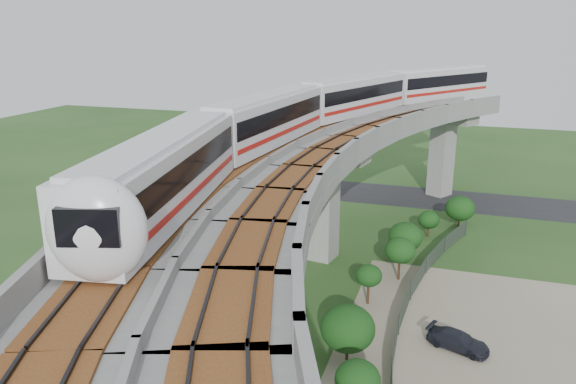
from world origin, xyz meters
name	(u,v)px	position (x,y,z in m)	size (l,w,h in m)	color
ground	(271,315)	(0.00, 0.00, 0.00)	(160.00, 160.00, 0.00)	#26471C
dirt_lot	(492,369)	(14.00, -2.00, 0.02)	(18.00, 26.00, 0.04)	gray
asphalt_road	(357,192)	(0.00, 30.00, 0.01)	(60.00, 8.00, 0.03)	#232326
viaduct	(329,191)	(3.84, 0.00, 9.05)	(19.58, 73.98, 11.40)	#99968E
metro_train	(336,109)	(1.49, 11.61, 12.31)	(17.38, 60.12, 3.64)	silver
fence	(420,328)	(9.75, 0.00, 0.75)	(3.87, 38.73, 1.50)	#2D382D
tree_0	(460,208)	(11.55, 21.62, 1.83)	(2.79, 2.79, 3.02)	#382314
tree_1	(429,220)	(8.92, 18.02, 1.62)	(1.93, 1.93, 2.45)	#382314
tree_2	(405,237)	(7.52, 11.37, 2.28)	(2.74, 2.74, 3.45)	#382314
tree_3	(400,250)	(7.50, 8.03, 2.42)	(2.30, 2.30, 3.40)	#382314
tree_4	(369,276)	(5.93, 3.49, 2.15)	(1.81, 1.81, 2.94)	#382314
tree_5	(348,328)	(5.96, -3.65, 2.08)	(3.16, 3.16, 3.42)	#382314
tree_6	(358,380)	(7.50, -8.76, 2.45)	(2.23, 2.23, 3.40)	#382314
car_dark	(458,341)	(12.06, -0.50, 0.58)	(1.51, 3.71, 1.08)	black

